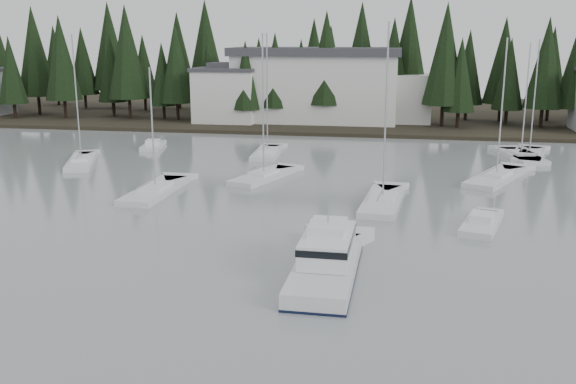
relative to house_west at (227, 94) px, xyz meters
name	(u,v)px	position (x,y,z in m)	size (l,w,h in m)	color
far_shore_land	(356,114)	(18.00, 18.00, -4.65)	(240.00, 54.00, 1.00)	black
conifer_treeline	(351,122)	(18.00, 7.00, -4.65)	(200.00, 22.00, 20.00)	black
house_west	(227,94)	(0.00, 0.00, 0.00)	(9.54, 7.42, 8.75)	silver
harbor_inn	(330,86)	(15.04, 3.34, 1.12)	(29.50, 11.50, 10.90)	silver
cabin_cruiser_center	(327,263)	(22.00, -59.43, -3.97)	(3.41, 10.69, 4.58)	silver
sailboat_0	(264,178)	(13.28, -35.68, -4.57)	(5.30, 9.09, 13.84)	silver
sailboat_1	(82,163)	(-7.08, -31.96, -4.57)	(5.74, 9.67, 13.78)	silver
sailboat_2	(521,158)	(38.89, -20.68, -4.59)	(4.63, 9.40, 12.85)	silver
sailboat_4	(383,203)	(24.60, -43.17, -4.57)	(3.56, 9.92, 14.68)	silver
sailboat_5	(496,179)	(34.78, -32.33, -4.59)	(7.14, 10.73, 13.46)	silver
sailboat_8	(268,154)	(11.13, -23.59, -4.57)	(3.22, 8.61, 13.93)	silver
sailboat_11	(156,193)	(5.39, -42.88, -4.60)	(2.99, 9.89, 11.11)	silver
sailboat_12	(529,157)	(39.91, -19.88, -4.59)	(5.26, 9.79, 13.28)	silver
runabout_1	(481,226)	(31.64, -48.45, -4.52)	(3.73, 6.58, 1.42)	silver
runabout_3	(153,147)	(-3.33, -21.45, -4.52)	(3.12, 5.57, 1.42)	silver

